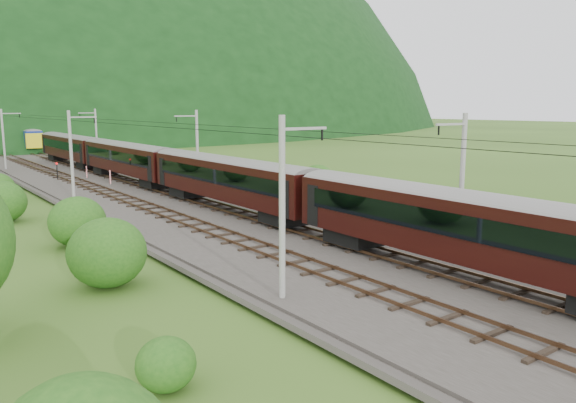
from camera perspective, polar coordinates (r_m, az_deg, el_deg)
ground at (r=29.17m, az=9.45°, el=-7.74°), size 600.00×600.00×0.00m
railbed at (r=36.53m, az=-1.85°, el=-3.81°), size 14.00×220.00×0.30m
track_left at (r=35.22m, az=-5.08°, el=-3.99°), size 2.40×220.00×0.27m
track_right at (r=37.85m, az=1.15°, el=-2.99°), size 2.40×220.00×0.27m
catenary_left at (r=53.34m, az=-21.08°, el=4.54°), size 2.54×192.28×8.00m
catenary_right at (r=57.76m, az=-9.27°, el=5.41°), size 2.54×192.28×8.00m
overhead_wires at (r=35.56m, az=-1.91°, el=7.14°), size 4.83×198.00×0.03m
train at (r=54.70m, az=-11.89°, el=4.00°), size 2.91×139.23×5.06m
hazard_post_near at (r=70.84m, az=-19.77°, el=2.87°), size 0.15×0.15×1.37m
hazard_post_far at (r=63.99m, az=-17.61°, el=2.39°), size 0.16×0.16×1.52m
signal at (r=70.22m, az=-22.41°, el=3.02°), size 0.21×0.21×1.93m
vegetation_right at (r=36.24m, az=25.59°, el=-2.77°), size 6.43×92.64×3.08m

